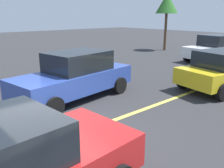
% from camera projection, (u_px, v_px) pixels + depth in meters
% --- Properties ---
extents(ground_plane, '(80.00, 80.00, 0.00)m').
position_uv_depth(ground_plane, '(59.00, 141.00, 6.10)').
color(ground_plane, '#2D2D30').
extents(lane_marking_centre, '(28.00, 0.16, 0.01)m').
position_uv_depth(lane_marking_centre, '(141.00, 110.00, 8.01)').
color(lane_marking_centre, '#E0D14C').
extents(car_white_crossing, '(4.51, 2.52, 1.71)m').
position_uv_depth(car_white_crossing, '(215.00, 48.00, 16.33)').
color(car_white_crossing, white).
rests_on(car_white_crossing, ground_plane).
extents(car_yellow_behind_van, '(4.21, 2.64, 1.59)m').
position_uv_depth(car_yellow_behind_van, '(224.00, 70.00, 10.11)').
color(car_yellow_behind_van, gold).
rests_on(car_yellow_behind_van, ground_plane).
extents(car_blue_approaching, '(4.77, 2.47, 1.70)m').
position_uv_depth(car_blue_approaching, '(75.00, 76.00, 9.01)').
color(car_blue_approaching, '#2D479E').
rests_on(car_blue_approaching, ground_plane).
extents(tree_centre_verge, '(1.85, 1.85, 4.71)m').
position_uv_depth(tree_centre_verge, '(167.00, 4.00, 20.58)').
color(tree_centre_verge, '#513823').
rests_on(tree_centre_verge, ground_plane).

